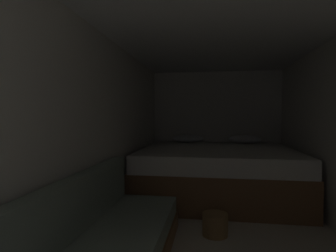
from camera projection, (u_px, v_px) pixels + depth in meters
ground_plane at (220, 245)px, 2.63m from camera, size 7.53×7.53×0.00m
wall_back at (216, 126)px, 5.35m from camera, size 2.52×0.05×2.09m
wall_left at (97, 135)px, 2.78m from camera, size 0.05×5.53×2.09m
ceiling_slab at (222, 21)px, 2.55m from camera, size 2.52×5.53×0.05m
bed at (217, 171)px, 4.28m from camera, size 2.30×2.09×0.89m
wicker_basket at (215, 224)px, 2.85m from camera, size 0.26×0.26×0.23m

